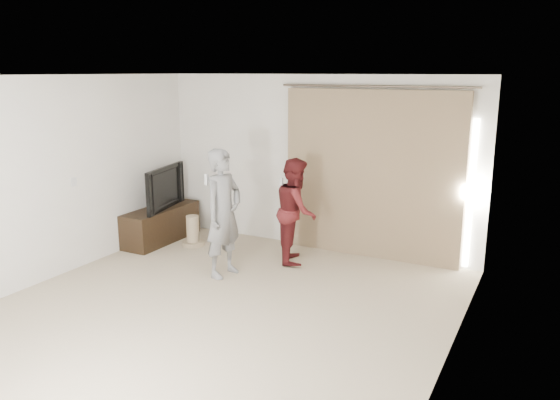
% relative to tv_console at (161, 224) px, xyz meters
% --- Properties ---
extents(floor, '(5.50, 5.50, 0.00)m').
position_rel_tv_console_xyz_m(floor, '(2.27, -1.86, -0.27)').
color(floor, tan).
rests_on(floor, ground).
extents(wall_back, '(5.00, 0.04, 2.60)m').
position_rel_tv_console_xyz_m(wall_back, '(2.27, 0.89, 1.03)').
color(wall_back, silver).
rests_on(wall_back, ground).
extents(wall_left, '(0.04, 5.50, 2.60)m').
position_rel_tv_console_xyz_m(wall_left, '(-0.23, -1.86, 1.03)').
color(wall_left, silver).
rests_on(wall_left, ground).
extents(ceiling, '(5.00, 5.50, 0.01)m').
position_rel_tv_console_xyz_m(ceiling, '(2.27, -1.86, 2.33)').
color(ceiling, silver).
rests_on(ceiling, wall_back).
extents(curtain, '(2.80, 0.11, 2.46)m').
position_rel_tv_console_xyz_m(curtain, '(3.18, 0.82, 0.93)').
color(curtain, '#917C59').
rests_on(curtain, ground).
extents(tv_console, '(0.49, 1.40, 0.54)m').
position_rel_tv_console_xyz_m(tv_console, '(0.00, 0.00, 0.00)').
color(tv_console, black).
rests_on(tv_console, ground).
extents(tv, '(0.38, 1.16, 0.67)m').
position_rel_tv_console_xyz_m(tv, '(0.00, 0.00, 0.60)').
color(tv, black).
rests_on(tv, tv_console).
extents(scratching_post, '(0.35, 0.35, 0.47)m').
position_rel_tv_console_xyz_m(scratching_post, '(0.59, 0.04, -0.08)').
color(scratching_post, tan).
rests_on(scratching_post, ground).
extents(person_man, '(0.48, 0.66, 1.68)m').
position_rel_tv_console_xyz_m(person_man, '(1.71, -0.79, 0.57)').
color(person_man, slate).
rests_on(person_man, ground).
extents(person_woman, '(0.81, 0.89, 1.48)m').
position_rel_tv_console_xyz_m(person_woman, '(2.31, 0.14, 0.47)').
color(person_woman, '#541719').
rests_on(person_woman, ground).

